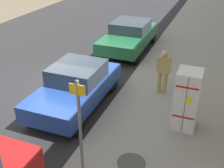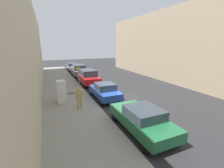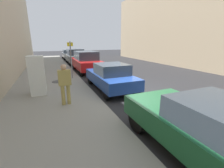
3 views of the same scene
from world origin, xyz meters
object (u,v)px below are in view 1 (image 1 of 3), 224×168
Objects in this scene: discarded_refrigerator at (187,100)px; pedestrian_walking_far at (164,69)px; parked_hatchback_blue at (76,86)px; parked_sedan_green at (129,35)px; street_sign_post at (80,124)px.

discarded_refrigerator is 1.12× the size of pedestrian_walking_far.
parked_hatchback_blue is (2.54, 1.60, -0.35)m from pedestrian_walking_far.
discarded_refrigerator is at bearing 121.64° from parked_sedan_green.
street_sign_post is at bearing 54.14° from discarded_refrigerator.
parked_hatchback_blue is (3.57, -0.15, -0.34)m from discarded_refrigerator.
parked_hatchback_blue is at bearing -59.90° from street_sign_post.
discarded_refrigerator is 0.40× the size of parked_sedan_green.
parked_hatchback_blue is (1.64, -2.83, -0.81)m from street_sign_post.
street_sign_post is 4.54m from pedestrian_walking_far.
parked_sedan_green is at bearing -90.00° from parked_hatchback_blue.
street_sign_post reaches higher than pedestrian_walking_far.
pedestrian_walking_far is at bearing -59.68° from discarded_refrigerator.
discarded_refrigerator reaches higher than parked_hatchback_blue.
street_sign_post is (1.93, 2.67, 0.47)m from discarded_refrigerator.
parked_sedan_green is (1.64, -8.46, -0.78)m from street_sign_post.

